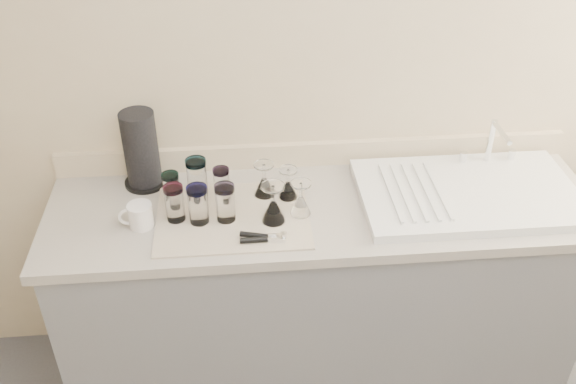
{
  "coord_description": "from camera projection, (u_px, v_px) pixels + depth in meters",
  "views": [
    {
      "loc": [
        -0.31,
        -0.72,
        2.3
      ],
      "look_at": [
        -0.14,
        1.15,
        1.0
      ],
      "focal_mm": 40.0,
      "sensor_mm": 36.0,
      "label": 1
    }
  ],
  "objects": [
    {
      "name": "tumbler_blue",
      "position": [
        198.0,
        204.0,
        2.25
      ],
      "size": [
        0.07,
        0.07,
        0.15
      ],
      "color": "white",
      "rests_on": "dish_towel"
    },
    {
      "name": "tumbler_cyan",
      "position": [
        197.0,
        177.0,
        2.39
      ],
      "size": [
        0.08,
        0.08,
        0.15
      ],
      "color": "white",
      "rests_on": "dish_towel"
    },
    {
      "name": "goblet_back_right",
      "position": [
        288.0,
        188.0,
        2.4
      ],
      "size": [
        0.07,
        0.07,
        0.12
      ],
      "color": "white",
      "rests_on": "dish_towel"
    },
    {
      "name": "goblet_front_right",
      "position": [
        301.0,
        203.0,
        2.31
      ],
      "size": [
        0.07,
        0.07,
        0.13
      ],
      "color": "white",
      "rests_on": "dish_towel"
    },
    {
      "name": "goblet_front_left",
      "position": [
        273.0,
        209.0,
        2.27
      ],
      "size": [
        0.08,
        0.08,
        0.15
      ],
      "color": "white",
      "rests_on": "dish_towel"
    },
    {
      "name": "tumbler_purple",
      "position": [
        222.0,
        183.0,
        2.38
      ],
      "size": [
        0.06,
        0.06,
        0.12
      ],
      "color": "white",
      "rests_on": "dish_towel"
    },
    {
      "name": "counter_unit",
      "position": [
        320.0,
        293.0,
        2.65
      ],
      "size": [
        2.06,
        0.62,
        0.9
      ],
      "color": "slate",
      "rests_on": "ground"
    },
    {
      "name": "paper_towel_roll",
      "position": [
        141.0,
        150.0,
        2.42
      ],
      "size": [
        0.16,
        0.16,
        0.31
      ],
      "color": "black",
      "rests_on": "counter_unit"
    },
    {
      "name": "can_opener",
      "position": [
        263.0,
        238.0,
        2.2
      ],
      "size": [
        0.16,
        0.07,
        0.02
      ],
      "color": "silver",
      "rests_on": "dish_towel"
    },
    {
      "name": "goblet_back_left",
      "position": [
        264.0,
        184.0,
        2.41
      ],
      "size": [
        0.08,
        0.08,
        0.14
      ],
      "color": "white",
      "rests_on": "dish_towel"
    },
    {
      "name": "room_envelope",
      "position": [
        437.0,
        308.0,
        1.04
      ],
      "size": [
        3.54,
        3.5,
        2.52
      ],
      "color": "#505055",
      "rests_on": "ground"
    },
    {
      "name": "dish_towel",
      "position": [
        233.0,
        217.0,
        2.32
      ],
      "size": [
        0.55,
        0.42,
        0.01
      ],
      "primitive_type": "cube",
      "color": "beige",
      "rests_on": "counter_unit"
    },
    {
      "name": "tumbler_magenta",
      "position": [
        175.0,
        203.0,
        2.27
      ],
      "size": [
        0.07,
        0.07,
        0.14
      ],
      "color": "white",
      "rests_on": "dish_towel"
    },
    {
      "name": "tumbler_lavender",
      "position": [
        225.0,
        202.0,
        2.26
      ],
      "size": [
        0.07,
        0.07,
        0.14
      ],
      "color": "white",
      "rests_on": "dish_towel"
    },
    {
      "name": "tumbler_teal",
      "position": [
        172.0,
        188.0,
        2.35
      ],
      "size": [
        0.06,
        0.06,
        0.13
      ],
      "color": "white",
      "rests_on": "dish_towel"
    },
    {
      "name": "sink_unit",
      "position": [
        468.0,
        192.0,
        2.42
      ],
      "size": [
        0.82,
        0.5,
        0.22
      ],
      "color": "white",
      "rests_on": "counter_unit"
    },
    {
      "name": "white_mug",
      "position": [
        140.0,
        216.0,
        2.26
      ],
      "size": [
        0.13,
        0.1,
        0.09
      ],
      "color": "white",
      "rests_on": "counter_unit"
    }
  ]
}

